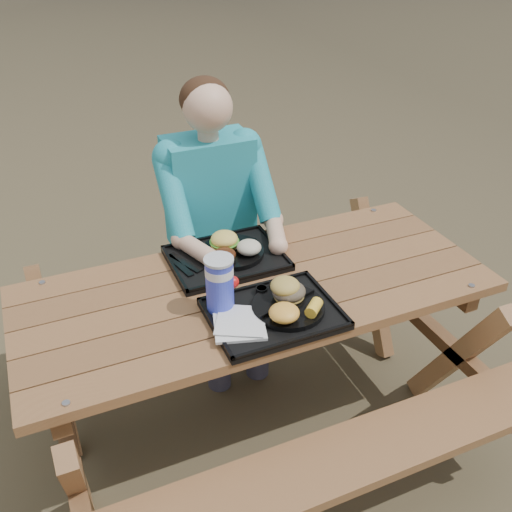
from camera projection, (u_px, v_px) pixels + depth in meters
name	position (u px, v px, depth m)	size (l,w,h in m)	color
ground	(256.00, 420.00, 2.58)	(60.00, 60.00, 0.00)	#999999
picnic_table	(256.00, 358.00, 2.38)	(1.80, 1.49, 0.75)	#999999
tray_near	(273.00, 314.00, 2.01)	(0.45, 0.35, 0.02)	black
tray_far	(226.00, 259.00, 2.31)	(0.45, 0.35, 0.02)	black
plate_near	(288.00, 307.00, 2.01)	(0.26, 0.26, 0.02)	black
plate_far	(232.00, 252.00, 2.32)	(0.26, 0.26, 0.02)	black
napkin_stack	(239.00, 324.00, 1.93)	(0.17, 0.17, 0.02)	silver
soda_cup	(220.00, 285.00, 1.97)	(0.10, 0.10, 0.20)	#1B2ACF
condiment_bbq	(262.00, 291.00, 2.09)	(0.04, 0.04, 0.03)	#320507
condiment_mustard	(276.00, 287.00, 2.11)	(0.05, 0.05, 0.03)	yellow
sandwich	(289.00, 284.00, 2.01)	(0.11, 0.11, 0.12)	gold
mac_cheese	(284.00, 313.00, 1.92)	(0.11, 0.11, 0.05)	#F2B13F
corn_cob	(314.00, 308.00, 1.96)	(0.07, 0.07, 0.04)	yellow
cutlery_far	(185.00, 263.00, 2.27)	(0.03, 0.18, 0.01)	black
burger	(224.00, 236.00, 2.31)	(0.11, 0.11, 0.10)	#E8C351
baked_beans	(224.00, 255.00, 2.25)	(0.09, 0.09, 0.04)	#481F0E
potato_salad	(249.00, 247.00, 2.28)	(0.10, 0.10, 0.06)	beige
diner	(213.00, 238.00, 2.69)	(0.48, 0.84, 1.28)	teal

